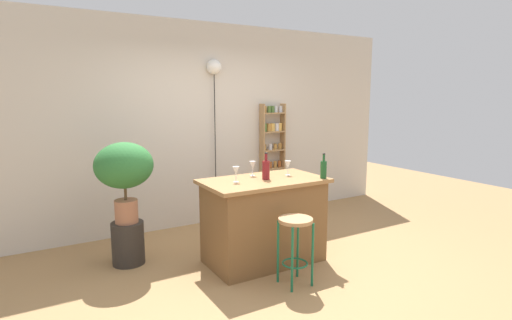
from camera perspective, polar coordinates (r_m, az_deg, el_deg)
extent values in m
plane|color=#A37A4C|center=(4.37, 3.22, -15.38)|extent=(12.00, 12.00, 0.00)
cube|color=beige|center=(5.71, -7.61, 4.93)|extent=(6.40, 0.10, 2.80)
cube|color=brown|center=(4.44, 1.09, -8.82)|extent=(1.21, 0.69, 0.88)
cube|color=#9E7042|center=(4.32, 1.11, -2.99)|extent=(1.32, 0.75, 0.04)
cylinder|color=#196642|center=(3.83, 5.16, -13.94)|extent=(0.02, 0.02, 0.63)
cylinder|color=#196642|center=(3.96, 8.02, -13.18)|extent=(0.02, 0.02, 0.63)
cylinder|color=#196642|center=(4.01, 3.14, -12.83)|extent=(0.02, 0.02, 0.63)
cylinder|color=#196642|center=(4.13, 5.93, -12.16)|extent=(0.02, 0.02, 0.63)
torus|color=#196642|center=(4.02, 5.54, -14.36)|extent=(0.25, 0.25, 0.02)
cylinder|color=tan|center=(3.87, 5.64, -8.47)|extent=(0.33, 0.33, 0.03)
cube|color=#A87F51|center=(6.06, 0.87, -0.04)|extent=(0.02, 0.14, 1.69)
cube|color=#A87F51|center=(6.26, 3.77, 0.24)|extent=(0.02, 0.14, 1.69)
cube|color=#A87F51|center=(6.31, 2.30, -6.23)|extent=(0.35, 0.14, 0.02)
cylinder|color=beige|center=(6.22, 1.21, -5.83)|extent=(0.05, 0.05, 0.11)
cylinder|color=silver|center=(6.26, 1.83, -5.73)|extent=(0.05, 0.05, 0.11)
cylinder|color=brown|center=(6.29, 2.29, -5.66)|extent=(0.05, 0.05, 0.11)
cylinder|color=gold|center=(6.33, 2.80, -5.56)|extent=(0.05, 0.05, 0.11)
cylinder|color=beige|center=(6.37, 3.44, -5.48)|extent=(0.05, 0.05, 0.11)
cube|color=#A87F51|center=(6.24, 2.32, -3.73)|extent=(0.35, 0.14, 0.02)
cylinder|color=#4C7033|center=(6.15, 1.26, -3.37)|extent=(0.07, 0.07, 0.10)
cylinder|color=#994C23|center=(6.20, 2.01, -3.27)|extent=(0.07, 0.07, 0.10)
cylinder|color=gold|center=(6.26, 2.61, -3.16)|extent=(0.07, 0.07, 0.10)
cylinder|color=silver|center=(6.30, 3.35, -3.08)|extent=(0.07, 0.07, 0.10)
cube|color=#A87F51|center=(6.18, 2.33, -1.19)|extent=(0.35, 0.14, 0.02)
cylinder|color=#AD7A38|center=(6.11, 1.25, -0.75)|extent=(0.05, 0.05, 0.10)
cylinder|color=#994C23|center=(6.15, 2.04, -0.70)|extent=(0.05, 0.05, 0.10)
cylinder|color=#AD7A38|center=(6.20, 2.73, -0.61)|extent=(0.05, 0.05, 0.10)
cylinder|color=#994C23|center=(6.25, 3.35, -0.54)|extent=(0.05, 0.05, 0.10)
cube|color=#A87F51|center=(6.14, 2.35, 1.40)|extent=(0.35, 0.14, 0.02)
cylinder|color=#AD7A38|center=(6.06, 1.19, 1.82)|extent=(0.05, 0.05, 0.09)
cylinder|color=silver|center=(6.10, 2.05, 1.86)|extent=(0.05, 0.05, 0.09)
cylinder|color=#AD7A38|center=(6.16, 2.74, 1.93)|extent=(0.05, 0.05, 0.09)
cylinder|color=#AD7A38|center=(6.20, 3.41, 1.97)|extent=(0.05, 0.05, 0.09)
cube|color=#A87F51|center=(6.11, 2.37, 4.02)|extent=(0.35, 0.14, 0.02)
cylinder|color=#4C7033|center=(6.03, 1.19, 4.61)|extent=(0.07, 0.07, 0.12)
cylinder|color=#AD7A38|center=(6.06, 1.85, 4.64)|extent=(0.07, 0.07, 0.12)
cylinder|color=gold|center=(6.09, 2.37, 4.65)|extent=(0.07, 0.07, 0.12)
cylinder|color=silver|center=(6.15, 2.96, 4.69)|extent=(0.07, 0.07, 0.12)
cylinder|color=gold|center=(6.18, 3.39, 4.71)|extent=(0.07, 0.07, 0.12)
cube|color=#A87F51|center=(6.09, 2.39, 6.66)|extent=(0.35, 0.14, 0.02)
cylinder|color=#AD7A38|center=(6.01, 1.25, 7.19)|extent=(0.06, 0.06, 0.10)
cylinder|color=#4C7033|center=(6.05, 1.88, 7.20)|extent=(0.06, 0.06, 0.10)
cylinder|color=#4C7033|center=(6.09, 2.37, 7.21)|extent=(0.06, 0.06, 0.10)
cylinder|color=silver|center=(6.13, 2.84, 7.22)|extent=(0.06, 0.06, 0.10)
cylinder|color=silver|center=(6.18, 3.53, 7.23)|extent=(0.06, 0.06, 0.10)
cylinder|color=#2D2823|center=(4.66, -17.68, -11.14)|extent=(0.34, 0.34, 0.46)
cylinder|color=#A86B4C|center=(4.55, -17.90, -6.92)|extent=(0.24, 0.24, 0.25)
cylinder|color=brown|center=(4.50, -18.02, -4.41)|extent=(0.03, 0.03, 0.16)
ellipsoid|color=#2D7033|center=(4.44, -18.21, -0.72)|extent=(0.61, 0.55, 0.49)
cylinder|color=#194C23|center=(4.41, 9.55, -1.37)|extent=(0.07, 0.07, 0.19)
cylinder|color=#194C23|center=(4.39, 9.59, 0.31)|extent=(0.03, 0.03, 0.07)
cylinder|color=black|center=(4.38, 9.61, 0.86)|extent=(0.03, 0.03, 0.01)
cylinder|color=maroon|center=(4.29, 1.42, -1.45)|extent=(0.08, 0.08, 0.20)
cylinder|color=maroon|center=(4.27, 1.42, 0.38)|extent=(0.03, 0.03, 0.08)
cylinder|color=black|center=(4.26, 1.43, 0.97)|extent=(0.03, 0.03, 0.01)
cylinder|color=silver|center=(4.18, -2.84, -3.12)|extent=(0.06, 0.06, 0.00)
cylinder|color=silver|center=(4.17, -2.85, -2.59)|extent=(0.01, 0.01, 0.08)
cone|color=silver|center=(4.15, -2.85, -1.51)|extent=(0.07, 0.07, 0.08)
cylinder|color=silver|center=(4.51, -0.50, -2.20)|extent=(0.06, 0.06, 0.00)
cylinder|color=silver|center=(4.50, -0.50, -1.70)|extent=(0.01, 0.01, 0.08)
cone|color=silver|center=(4.49, -0.50, -0.70)|extent=(0.07, 0.07, 0.08)
cylinder|color=silver|center=(4.55, 4.52, -2.13)|extent=(0.06, 0.06, 0.00)
cylinder|color=silver|center=(4.54, 4.52, -1.64)|extent=(0.01, 0.01, 0.08)
cone|color=silver|center=(4.53, 4.54, -0.64)|extent=(0.07, 0.07, 0.08)
cylinder|color=black|center=(5.70, -5.79, 1.91)|extent=(0.01, 0.01, 2.20)
sphere|color=white|center=(5.67, -5.98, 13.00)|extent=(0.21, 0.21, 0.21)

